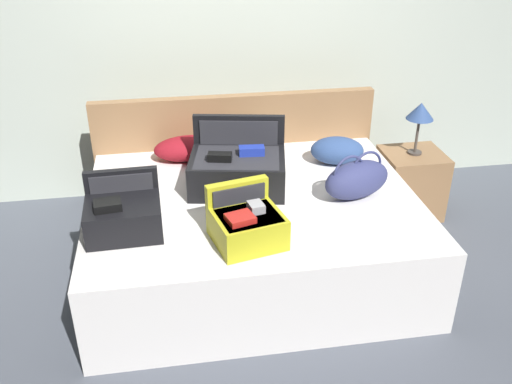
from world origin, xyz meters
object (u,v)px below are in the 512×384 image
(nightstand, at_px, (410,183))
(hard_case_small, at_px, (247,224))
(hard_case_large, at_px, (238,168))
(pillow_center_head, at_px, (188,148))
(duffel_bag, at_px, (357,179))
(table_lamp, at_px, (420,113))
(hard_case_medium, at_px, (123,214))
(bed, at_px, (253,234))
(pillow_near_headboard, at_px, (337,150))

(nightstand, bearing_deg, hard_case_small, -144.02)
(hard_case_large, bearing_deg, nightstand, 26.47)
(hard_case_large, height_order, pillow_center_head, hard_case_large)
(duffel_bag, distance_m, table_lamp, 0.93)
(hard_case_medium, bearing_deg, hard_case_large, 29.83)
(hard_case_small, distance_m, duffel_bag, 0.82)
(bed, relative_size, duffel_bag, 4.14)
(hard_case_large, xyz_separation_m, pillow_near_headboard, (0.72, 0.25, -0.04))
(hard_case_large, distance_m, pillow_center_head, 0.55)
(pillow_center_head, relative_size, nightstand, 0.96)
(hard_case_small, relative_size, pillow_center_head, 0.87)
(nightstand, relative_size, table_lamp, 1.28)
(hard_case_small, height_order, table_lamp, table_lamp)
(hard_case_small, distance_m, pillow_near_headboard, 1.15)
(bed, relative_size, nightstand, 4.06)
(bed, height_order, duffel_bag, duffel_bag)
(table_lamp, bearing_deg, nightstand, 0.00)
(pillow_near_headboard, bearing_deg, hard_case_medium, -154.54)
(hard_case_medium, bearing_deg, table_lamp, 19.70)
(duffel_bag, relative_size, pillow_near_headboard, 1.34)
(hard_case_small, bearing_deg, bed, 64.09)
(pillow_center_head, bearing_deg, hard_case_small, -77.23)
(bed, xyz_separation_m, pillow_near_headboard, (0.65, 0.40, 0.36))
(table_lamp, bearing_deg, pillow_center_head, 177.16)
(hard_case_small, xyz_separation_m, nightstand, (1.39, 1.01, -0.39))
(hard_case_medium, xyz_separation_m, nightstand, (2.04, 0.81, -0.40))
(pillow_center_head, xyz_separation_m, nightstand, (1.64, -0.08, -0.37))
(duffel_bag, bearing_deg, hard_case_large, 160.26)
(hard_case_large, distance_m, duffel_bag, 0.74)
(nightstand, xyz_separation_m, table_lamp, (-0.00, 0.00, 0.56))
(pillow_near_headboard, relative_size, pillow_center_head, 0.76)
(bed, relative_size, hard_case_large, 3.06)
(bed, distance_m, duffel_bag, 0.74)
(hard_case_medium, height_order, table_lamp, table_lamp)
(hard_case_medium, height_order, nightstand, hard_case_medium)
(duffel_bag, bearing_deg, hard_case_medium, -172.80)
(bed, distance_m, hard_case_small, 0.61)
(bed, height_order, hard_case_large, hard_case_large)
(hard_case_medium, xyz_separation_m, hard_case_small, (0.65, -0.20, -0.00))
(pillow_center_head, xyz_separation_m, table_lamp, (1.64, -0.08, 0.19))
(pillow_near_headboard, bearing_deg, hard_case_small, -130.87)
(pillow_near_headboard, relative_size, nightstand, 0.73)
(bed, bearing_deg, duffel_bag, -8.63)
(pillow_near_headboard, xyz_separation_m, nightstand, (0.64, 0.14, -0.38))
(hard_case_large, xyz_separation_m, nightstand, (1.36, 0.38, -0.42))
(hard_case_medium, relative_size, pillow_near_headboard, 1.15)
(bed, height_order, pillow_center_head, pillow_center_head)
(bed, distance_m, nightstand, 1.39)
(hard_case_small, bearing_deg, hard_case_large, 73.65)
(bed, bearing_deg, hard_case_medium, -160.45)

